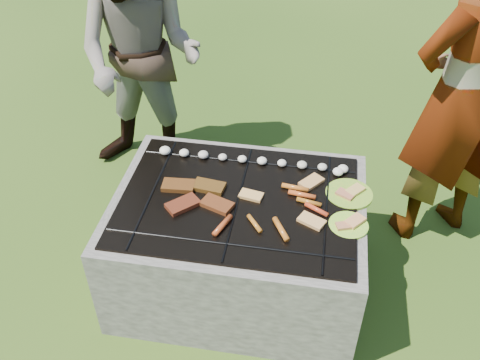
# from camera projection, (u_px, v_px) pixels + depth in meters

# --- Properties ---
(lawn) EXTENTS (60.00, 60.00, 0.00)m
(lawn) POSITION_uv_depth(u_px,v_px,m) (239.00, 278.00, 3.13)
(lawn) COLOR #224310
(lawn) RESTS_ON ground
(fire_pit) EXTENTS (1.30, 1.00, 0.62)m
(fire_pit) POSITION_uv_depth(u_px,v_px,m) (238.00, 244.00, 2.95)
(fire_pit) COLOR gray
(fire_pit) RESTS_ON ground
(mushrooms) EXTENTS (1.06, 0.09, 0.04)m
(mushrooms) POSITION_uv_depth(u_px,v_px,m) (256.00, 160.00, 2.96)
(mushrooms) COLOR white
(mushrooms) RESTS_ON fire_pit
(pork_slabs) EXTENTS (0.41, 0.31, 0.02)m
(pork_slabs) POSITION_uv_depth(u_px,v_px,m) (196.00, 195.00, 2.75)
(pork_slabs) COLOR brown
(pork_slabs) RESTS_ON fire_pit
(sausages) EXTENTS (0.54, 0.44, 0.03)m
(sausages) POSITION_uv_depth(u_px,v_px,m) (281.00, 211.00, 2.65)
(sausages) COLOR orange
(sausages) RESTS_ON fire_pit
(bread_on_grate) EXTENTS (0.46, 0.44, 0.02)m
(bread_on_grate) POSITION_uv_depth(u_px,v_px,m) (294.00, 199.00, 2.73)
(bread_on_grate) COLOR #DBB770
(bread_on_grate) RESTS_ON fire_pit
(plate_far) EXTENTS (0.25, 0.25, 0.03)m
(plate_far) POSITION_uv_depth(u_px,v_px,m) (349.00, 194.00, 2.78)
(plate_far) COLOR gold
(plate_far) RESTS_ON fire_pit
(plate_near) EXTENTS (0.22, 0.22, 0.03)m
(plate_near) POSITION_uv_depth(u_px,v_px,m) (349.00, 225.00, 2.60)
(plate_near) COLOR #F5F43A
(plate_near) RESTS_ON fire_pit
(cook) EXTENTS (0.83, 0.73, 1.91)m
(cook) POSITION_uv_depth(u_px,v_px,m) (463.00, 97.00, 2.87)
(cook) COLOR gray
(cook) RESTS_ON ground
(bystander) EXTENTS (0.91, 0.74, 1.74)m
(bystander) POSITION_uv_depth(u_px,v_px,m) (140.00, 57.00, 3.42)
(bystander) COLOR #A39388
(bystander) RESTS_ON ground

